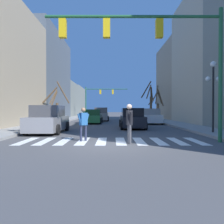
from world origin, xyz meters
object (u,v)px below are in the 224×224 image
object	(u,v)px
car_driving_toward_lane	(48,120)
pedestrian_crossing_street	(56,112)
pedestrian_on_left_sidewalk	(54,114)
street_tree_left_far	(157,104)
car_parked_right_mid	(132,119)
pedestrian_on_right_sidewalk	(83,121)
traffic_signal_far	(99,95)
street_lamp_right_corner	(213,82)
street_tree_right_mid	(150,101)
car_at_intersection	(101,115)
traffic_signal_near	(154,41)
car_parked_right_far	(92,117)
pedestrian_near_right_corner	(129,120)
car_driving_away_lane	(150,117)
street_tree_left_near	(56,103)

from	to	relation	value
car_driving_toward_lane	pedestrian_crossing_street	bearing A→B (deg)	12.25
pedestrian_on_left_sidewalk	street_tree_left_far	size ratio (longest dim) A/B	0.33
car_parked_right_mid	pedestrian_on_right_sidewalk	world-z (taller)	car_parked_right_mid
traffic_signal_far	street_lamp_right_corner	xyz separation A→B (m)	(8.64, -29.16, -1.17)
car_driving_toward_lane	street_lamp_right_corner	bearing A→B (deg)	-96.13
pedestrian_crossing_street	street_tree_right_mid	bearing A→B (deg)	89.90
car_at_intersection	street_tree_right_mid	world-z (taller)	street_tree_right_mid
car_at_intersection	traffic_signal_near	bearing A→B (deg)	9.94
car_parked_right_far	street_tree_right_mid	world-z (taller)	street_tree_right_mid
pedestrian_on_right_sidewalk	pedestrian_near_right_corner	world-z (taller)	pedestrian_near_right_corner
car_parked_right_far	pedestrian_near_right_corner	size ratio (longest dim) A/B	2.38
car_driving_away_lane	traffic_signal_near	bearing A→B (deg)	170.87
car_driving_toward_lane	street_tree_left_far	world-z (taller)	street_tree_left_far
street_lamp_right_corner	pedestrian_crossing_street	distance (m)	19.09
traffic_signal_far	street_tree_right_mid	world-z (taller)	street_tree_right_mid
car_parked_right_mid	street_tree_left_near	size ratio (longest dim) A/B	0.98
car_driving_toward_lane	pedestrian_on_right_sidewalk	xyz separation A→B (m)	(2.77, -3.72, 0.13)
car_driving_toward_lane	car_at_intersection	distance (m)	15.38
car_at_intersection	pedestrian_near_right_corner	bearing A→B (deg)	6.45
car_at_intersection	pedestrian_on_right_sidewalk	size ratio (longest dim) A/B	2.59
street_lamp_right_corner	car_parked_right_mid	bearing A→B (deg)	134.21
pedestrian_on_left_sidewalk	pedestrian_on_right_sidewalk	world-z (taller)	pedestrian_on_left_sidewalk
car_parked_right_far	pedestrian_on_right_sidewalk	world-z (taller)	pedestrian_on_right_sidewalk
car_driving_away_lane	car_at_intersection	distance (m)	8.17
car_driving_away_lane	street_tree_left_near	distance (m)	10.43
pedestrian_crossing_street	street_tree_left_far	size ratio (longest dim) A/B	0.38
traffic_signal_far	pedestrian_on_right_sidewalk	distance (m)	31.98
car_parked_right_mid	pedestrian_crossing_street	distance (m)	12.64
street_tree_left_far	pedestrian_on_left_sidewalk	bearing A→B (deg)	-147.95
car_parked_right_mid	pedestrian_on_right_sidewalk	size ratio (longest dim) A/B	2.78
car_driving_away_lane	car_parked_right_mid	world-z (taller)	car_parked_right_mid
street_tree_left_far	pedestrian_crossing_street	bearing A→B (deg)	-169.41
street_tree_left_far	car_parked_right_mid	bearing A→B (deg)	-110.95
street_lamp_right_corner	pedestrian_near_right_corner	xyz separation A→B (m)	(-5.29, -3.40, -2.13)
traffic_signal_near	street_tree_left_near	bearing A→B (deg)	119.84
car_parked_right_mid	street_tree_left_far	xyz separation A→B (m)	(4.49, 11.74, 1.50)
car_parked_right_far	street_tree_right_mid	distance (m)	15.66
car_parked_right_far	street_tree_left_far	world-z (taller)	street_tree_left_far
street_tree_left_near	traffic_signal_near	bearing A→B (deg)	-60.16
street_tree_left_far	pedestrian_on_right_sidewalk	bearing A→B (deg)	-111.60
car_driving_toward_lane	street_tree_left_near	world-z (taller)	street_tree_left_near
street_lamp_right_corner	car_parked_right_mid	size ratio (longest dim) A/B	0.96
car_driving_away_lane	street_tree_left_far	size ratio (longest dim) A/B	0.95
pedestrian_on_right_sidewalk	car_parked_right_far	bearing A→B (deg)	-131.20
traffic_signal_far	pedestrian_crossing_street	xyz separation A→B (m)	(-4.34, -15.30, -3.14)
car_parked_right_far	street_tree_left_near	distance (m)	4.36
car_parked_right_mid	street_tree_left_far	distance (m)	12.66
traffic_signal_far	car_at_intersection	world-z (taller)	traffic_signal_far
traffic_signal_near	street_lamp_right_corner	distance (m)	5.33
street_lamp_right_corner	street_tree_left_near	size ratio (longest dim) A/B	0.94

